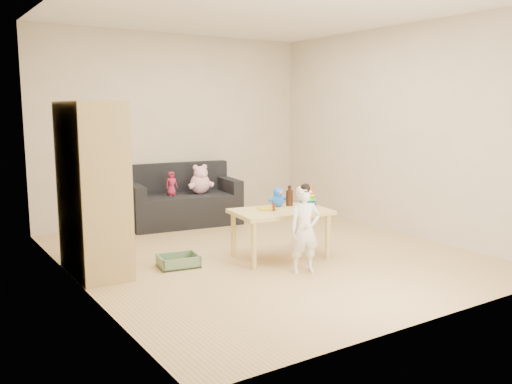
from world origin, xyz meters
TOP-DOWN VIEW (x-y plane):
  - room at (0.00, 0.00)m, footprint 4.50×4.50m
  - wardrobe at (-1.76, 0.32)m, footprint 0.46×0.92m
  - sofa at (-0.09, 1.86)m, footprint 1.57×0.92m
  - play_table at (0.05, -0.23)m, footprint 1.06×0.75m
  - storage_bin at (-1.01, 0.07)m, footprint 0.44×0.36m
  - toddler at (-0.06, -0.78)m, footprint 0.36×0.29m
  - pink_bear at (0.15, 1.81)m, footprint 0.34×0.30m
  - doll at (-0.26, 1.85)m, footprint 0.17×0.12m
  - ring_stacker at (0.41, -0.24)m, footprint 0.19×0.19m
  - brown_bottle at (0.26, -0.09)m, footprint 0.08×0.08m
  - blue_plush at (0.13, -0.06)m, footprint 0.19×0.15m
  - wooden_figure at (-0.05, -0.25)m, footprint 0.04×0.04m
  - yellow_book at (-0.05, -0.13)m, footprint 0.26×0.26m

SIDE VIEW (x-z plane):
  - storage_bin at x=-1.01m, z-range 0.00..0.12m
  - sofa at x=-0.09m, z-range 0.00..0.42m
  - play_table at x=0.05m, z-range 0.00..0.52m
  - toddler at x=-0.06m, z-range 0.00..0.83m
  - yellow_book at x=-0.05m, z-range 0.52..0.54m
  - wooden_figure at x=-0.05m, z-range 0.52..0.62m
  - doll at x=-0.26m, z-range 0.42..0.74m
  - pink_bear at x=0.15m, z-range 0.42..0.76m
  - ring_stacker at x=0.41m, z-range 0.50..0.72m
  - brown_bottle at x=0.26m, z-range 0.51..0.73m
  - blue_plush at x=0.13m, z-range 0.52..0.74m
  - wardrobe at x=-1.76m, z-range 0.00..1.65m
  - room at x=0.00m, z-range -0.95..3.55m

